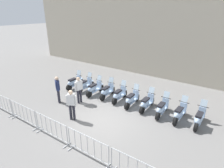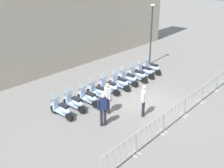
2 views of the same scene
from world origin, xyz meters
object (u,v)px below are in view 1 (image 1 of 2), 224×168
motorcycle_3 (107,91)px  motorcycle_0 (74,82)px  motorcycle_2 (94,88)px  barrier_segment_2 (51,128)px  motorcycle_8 (180,113)px  officer_by_barriers (58,88)px  barrier_segment_3 (88,147)px  motorcycle_1 (85,85)px  motorcycle_9 (199,118)px  officer_near_row_end (71,103)px  officer_mid_plaza (79,88)px  motorcycle_4 (119,95)px  motorcycle_5 (132,99)px  motorcycle_6 (147,103)px  barrier_segment_0 (1,103)px  motorcycle_7 (162,108)px  barrier_segment_1 (24,114)px

motorcycle_3 → motorcycle_0: bearing=-166.3°
motorcycle_2 → barrier_segment_2: 4.89m
motorcycle_8 → officer_by_barriers: bearing=-151.1°
motorcycle_2 → barrier_segment_3: motorcycle_2 is taller
motorcycle_1 → motorcycle_3: same height
motorcycle_1 → motorcycle_9: same height
motorcycle_9 → barrier_segment_2: (-4.34, -5.77, 0.07)m
officer_near_row_end → officer_mid_plaza: (-1.29, 1.39, 0.00)m
motorcycle_4 → motorcycle_5: (0.95, 0.10, 0.00)m
barrier_segment_3 → officer_near_row_end: size_ratio=1.18×
motorcycle_6 → officer_near_row_end: size_ratio=0.99×
motorcycle_3 → motorcycle_5: bearing=8.4°
barrier_segment_0 → motorcycle_6: bearing=46.4°
motorcycle_3 → motorcycle_7: 3.82m
motorcycle_3 → motorcycle_9: bearing=10.9°
motorcycle_4 → officer_mid_plaza: (-1.59, -1.93, 0.53)m
barrier_segment_0 → barrier_segment_2: size_ratio=1.00×
motorcycle_1 → barrier_segment_0: size_ratio=0.84×
motorcycle_2 → barrier_segment_1: 4.79m
motorcycle_1 → motorcycle_7: same height
barrier_segment_0 → barrier_segment_2: bearing=11.3°
motorcycle_9 → officer_near_row_end: size_ratio=0.99×
motorcycle_1 → motorcycle_9: size_ratio=1.00×
motorcycle_9 → motorcycle_0: bearing=-168.2°
barrier_segment_1 → officer_by_barriers: 2.61m
motorcycle_6 → barrier_segment_3: 4.82m
motorcycle_9 → officer_mid_plaza: 6.91m
motorcycle_6 → motorcycle_9: same height
barrier_segment_3 → officer_near_row_end: bearing=157.9°
officer_by_barriers → motorcycle_4: bearing=48.1°
barrier_segment_1 → barrier_segment_3: (4.24, 0.84, 0.00)m
motorcycle_6 → officer_mid_plaza: officer_mid_plaza is taller
motorcycle_2 → motorcycle_6: same height
motorcycle_6 → motorcycle_4: bearing=-169.7°
motorcycle_5 → motorcycle_6: same height
barrier_segment_0 → officer_by_barriers: 3.22m
motorcycle_6 → officer_by_barriers: bearing=-144.3°
motorcycle_9 → motorcycle_3: bearing=-169.1°
barrier_segment_1 → barrier_segment_3: size_ratio=1.00×
motorcycle_5 → barrier_segment_0: motorcycle_5 is taller
motorcycle_0 → officer_by_barriers: bearing=-58.7°
motorcycle_7 → motorcycle_8: (0.93, 0.22, 0.00)m
motorcycle_8 → barrier_segment_0: 9.95m
motorcycle_9 → officer_by_barriers: officer_by_barriers is taller
motorcycle_8 → officer_mid_plaza: size_ratio=1.00×
motorcycle_3 → motorcycle_5: (1.89, 0.28, 0.00)m
motorcycle_2 → motorcycle_0: bearing=-169.1°
motorcycle_9 → officer_by_barriers: size_ratio=0.99×
motorcycle_0 → motorcycle_4: 3.83m
motorcycle_9 → barrier_segment_0: size_ratio=0.84×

